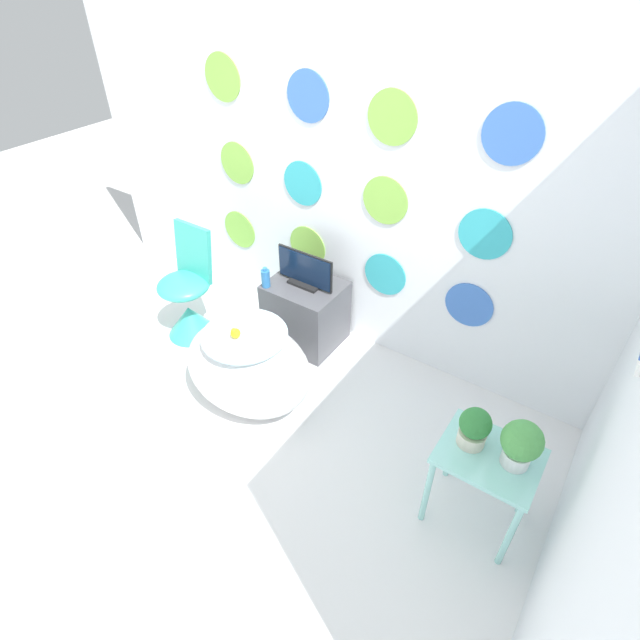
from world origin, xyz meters
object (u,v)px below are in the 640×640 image
chair (188,303)px  potted_plant_right (521,443)px  potted_plant_left (474,427)px  bathtub (248,366)px  vase (266,278)px  tv (305,271)px

chair → potted_plant_right: bearing=-5.8°
chair → potted_plant_left: (2.23, -0.25, 0.35)m
bathtub → potted_plant_left: (1.41, 0.02, 0.34)m
bathtub → potted_plant_left: bearing=0.9°
vase → potted_plant_right: size_ratio=0.59×
tv → potted_plant_right: size_ratio=1.73×
bathtub → chair: size_ratio=1.01×
chair → vase: 0.67m
bathtub → tv: size_ratio=1.95×
tv → potted_plant_left: bearing=-24.9°
bathtub → chair: (-0.82, 0.27, -0.01)m
bathtub → vase: (-0.27, 0.53, 0.28)m
potted_plant_left → potted_plant_right: 0.21m
tv → bathtub: bearing=-85.4°
bathtub → vase: vase is taller
potted_plant_left → potted_plant_right: potted_plant_right is taller
tv → vase: size_ratio=2.96×
potted_plant_left → potted_plant_right: bearing=0.9°
chair → potted_plant_right: (2.44, -0.25, 0.38)m
vase → potted_plant_left: potted_plant_left is taller
tv → potted_plant_right: bearing=-22.0°
vase → potted_plant_left: 1.75m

